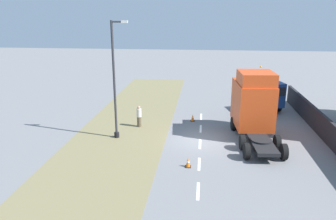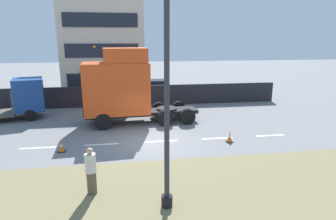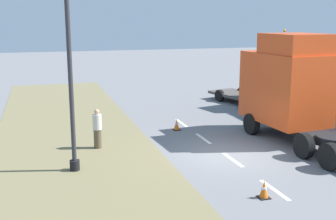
% 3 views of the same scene
% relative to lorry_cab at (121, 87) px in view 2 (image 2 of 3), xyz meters
% --- Properties ---
extents(ground_plane, '(120.00, 120.00, 0.00)m').
position_rel_lorry_cab_xyz_m(ground_plane, '(-3.81, -1.45, -2.48)').
color(ground_plane, slate).
rests_on(ground_plane, ground).
extents(grass_verge, '(7.00, 44.00, 0.01)m').
position_rel_lorry_cab_xyz_m(grass_verge, '(-9.81, -1.45, -2.47)').
color(grass_verge, olive).
rests_on(grass_verge, ground).
extents(lane_markings, '(0.16, 14.60, 0.00)m').
position_rel_lorry_cab_xyz_m(lane_markings, '(-3.81, -2.15, -2.48)').
color(lane_markings, white).
rests_on(lane_markings, ground).
extents(boundary_wall, '(0.25, 24.00, 1.71)m').
position_rel_lorry_cab_xyz_m(boundary_wall, '(5.19, -1.45, -1.62)').
color(boundary_wall, '#232328').
rests_on(boundary_wall, ground).
extents(building_block, '(8.70, 7.81, 10.35)m').
position_rel_lorry_cab_xyz_m(building_block, '(13.04, 1.69, 2.16)').
color(building_block, beige).
rests_on(building_block, ground).
extents(lorry_cab, '(3.12, 7.62, 5.06)m').
position_rel_lorry_cab_xyz_m(lorry_cab, '(0.00, 0.00, 0.00)').
color(lorry_cab, black).
rests_on(lorry_cab, ground).
extents(flatbed_truck, '(3.46, 5.79, 2.81)m').
position_rel_lorry_cab_xyz_m(flatbed_truck, '(2.35, 6.85, -1.00)').
color(flatbed_truck, navy).
rests_on(flatbed_truck, ground).
extents(parked_car, '(2.08, 4.35, 1.90)m').
position_rel_lorry_cab_xyz_m(parked_car, '(6.95, -2.92, -1.54)').
color(parked_car, maroon).
rests_on(parked_car, ground).
extents(lamp_post, '(1.30, 0.37, 8.46)m').
position_rel_lorry_cab_xyz_m(lamp_post, '(-9.95, -1.54, 1.41)').
color(lamp_post, black).
rests_on(lamp_post, ground).
extents(pedestrian, '(0.39, 0.39, 1.76)m').
position_rel_lorry_cab_xyz_m(pedestrian, '(-8.80, 1.00, -1.61)').
color(pedestrian, brown).
rests_on(pedestrian, ground).
extents(traffic_cone_lead, '(0.36, 0.36, 0.58)m').
position_rel_lorry_cab_xyz_m(traffic_cone_lead, '(-4.53, 2.93, -2.19)').
color(traffic_cone_lead, black).
rests_on(traffic_cone_lead, ground).
extents(traffic_cone_trailing, '(0.36, 0.36, 0.58)m').
position_rel_lorry_cab_xyz_m(traffic_cone_trailing, '(-4.48, -5.81, -2.19)').
color(traffic_cone_trailing, black).
rests_on(traffic_cone_trailing, ground).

